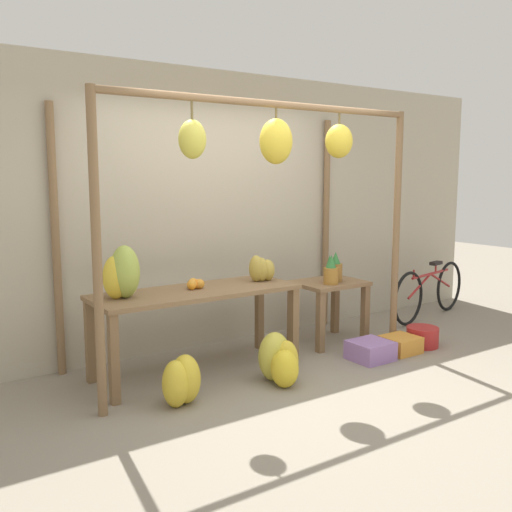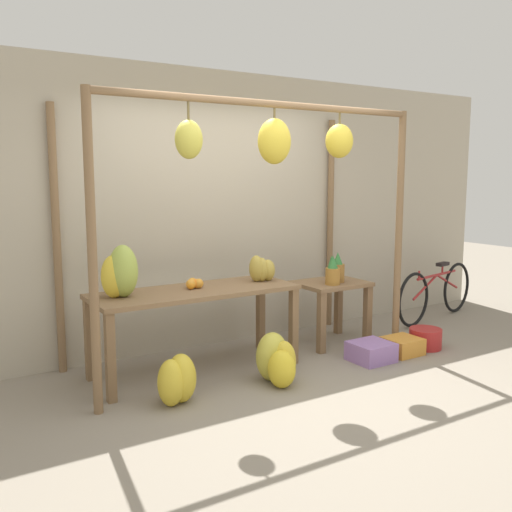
% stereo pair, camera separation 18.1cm
% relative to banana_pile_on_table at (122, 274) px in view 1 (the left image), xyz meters
% --- Properties ---
extents(ground_plane, '(20.00, 20.00, 0.00)m').
position_rel_banana_pile_on_table_xyz_m(ground_plane, '(1.18, -0.83, -0.96)').
color(ground_plane, gray).
extents(shop_wall_back, '(8.00, 0.08, 2.80)m').
position_rel_banana_pile_on_table_xyz_m(shop_wall_back, '(1.18, 0.69, 0.44)').
color(shop_wall_back, '#B2A893').
rests_on(shop_wall_back, ground_plane).
extents(stall_awning, '(3.15, 1.24, 2.37)m').
position_rel_banana_pile_on_table_xyz_m(stall_awning, '(1.22, -0.26, 0.77)').
color(stall_awning, brown).
rests_on(stall_awning, ground_plane).
extents(display_table_main, '(1.84, 0.67, 0.75)m').
position_rel_banana_pile_on_table_xyz_m(display_table_main, '(0.67, -0.03, -0.31)').
color(display_table_main, brown).
rests_on(display_table_main, ground_plane).
extents(display_table_side, '(0.71, 0.57, 0.66)m').
position_rel_banana_pile_on_table_xyz_m(display_table_side, '(2.26, 0.02, -0.46)').
color(display_table_side, brown).
rests_on(display_table_side, ground_plane).
extents(banana_pile_on_table, '(0.37, 0.34, 0.44)m').
position_rel_banana_pile_on_table_xyz_m(banana_pile_on_table, '(0.00, 0.00, 0.00)').
color(banana_pile_on_table, '#9EB247').
rests_on(banana_pile_on_table, display_table_main).
extents(orange_pile, '(0.16, 0.15, 0.09)m').
position_rel_banana_pile_on_table_xyz_m(orange_pile, '(0.68, 0.01, -0.16)').
color(orange_pile, orange).
rests_on(orange_pile, display_table_main).
extents(pineapple_cluster, '(0.28, 0.23, 0.31)m').
position_rel_banana_pile_on_table_xyz_m(pineapple_cluster, '(2.22, -0.07, -0.18)').
color(pineapple_cluster, '#A3702D').
rests_on(pineapple_cluster, display_table_side).
extents(banana_pile_ground_left, '(0.38, 0.33, 0.39)m').
position_rel_banana_pile_on_table_xyz_m(banana_pile_ground_left, '(0.21, -0.62, -0.77)').
color(banana_pile_ground_left, gold).
rests_on(banana_pile_ground_left, ground_plane).
extents(banana_pile_ground_right, '(0.36, 0.49, 0.43)m').
position_rel_banana_pile_on_table_xyz_m(banana_pile_ground_right, '(1.12, -0.66, -0.77)').
color(banana_pile_ground_right, gold).
rests_on(banana_pile_ground_right, ground_plane).
extents(fruit_crate_white, '(0.37, 0.35, 0.18)m').
position_rel_banana_pile_on_table_xyz_m(fruit_crate_white, '(2.20, -0.66, -0.87)').
color(fruit_crate_white, '#9970B7').
rests_on(fruit_crate_white, ground_plane).
extents(blue_bucket, '(0.33, 0.33, 0.20)m').
position_rel_banana_pile_on_table_xyz_m(blue_bucket, '(2.96, -0.65, -0.86)').
color(blue_bucket, '#AD2323').
rests_on(blue_bucket, ground_plane).
extents(parked_bicycle, '(1.67, 0.38, 0.69)m').
position_rel_banana_pile_on_table_xyz_m(parked_bicycle, '(4.00, 0.11, -0.62)').
color(parked_bicycle, black).
rests_on(parked_bicycle, ground_plane).
extents(papaya_pile, '(0.30, 0.21, 0.25)m').
position_rel_banana_pile_on_table_xyz_m(papaya_pile, '(1.38, -0.02, -0.09)').
color(papaya_pile, '#B2993D').
rests_on(papaya_pile, display_table_main).
extents(fruit_crate_purple, '(0.34, 0.32, 0.16)m').
position_rel_banana_pile_on_table_xyz_m(fruit_crate_purple, '(2.62, -0.66, -0.88)').
color(fruit_crate_purple, orange).
rests_on(fruit_crate_purple, ground_plane).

